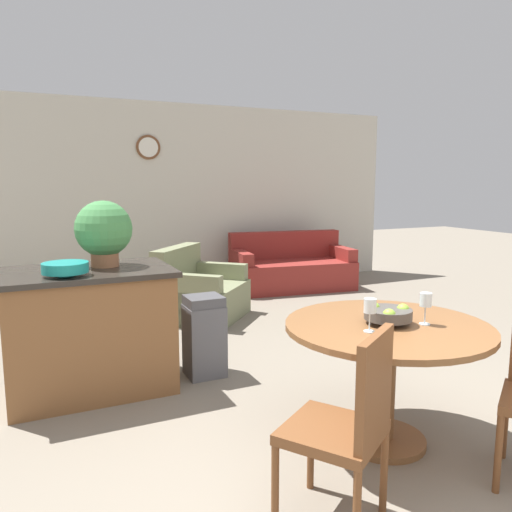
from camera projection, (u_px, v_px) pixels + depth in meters
name	position (u px, v px, depth m)	size (l,w,h in m)	color
wall_back	(148.00, 198.00, 7.12)	(8.00, 0.09, 2.70)	beige
dining_table	(387.00, 351.00, 2.98)	(1.21, 1.21, 0.75)	brown
dining_chair_near_left	(348.00, 421.00, 2.24)	(0.58, 0.58, 0.95)	brown
fruit_bowl	(388.00, 314.00, 2.94)	(0.28, 0.28, 0.12)	#4C4742
wine_glass_left	(370.00, 307.00, 2.77)	(0.07, 0.07, 0.19)	silver
wine_glass_right	(426.00, 301.00, 2.92)	(0.07, 0.07, 0.19)	silver
kitchen_island	(90.00, 330.00, 3.78)	(1.23, 0.81, 0.94)	brown
teal_bowl	(65.00, 268.00, 3.45)	(0.31, 0.31, 0.10)	teal
potted_plant	(104.00, 231.00, 3.81)	(0.43, 0.43, 0.51)	#A36642
trash_bin	(204.00, 336.00, 4.08)	(0.30, 0.28, 0.67)	#56565B
couch	(291.00, 269.00, 7.46)	(1.84, 1.10, 0.83)	maroon
armchair	(199.00, 294.00, 5.84)	(1.27, 1.27, 0.83)	#7A7F5B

